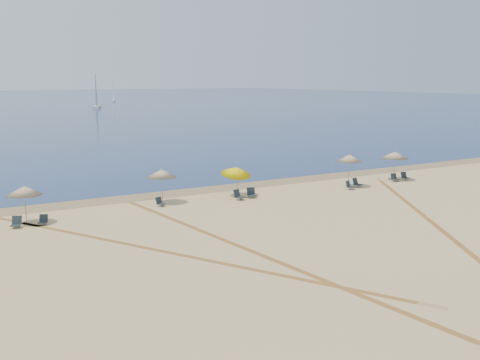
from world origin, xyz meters
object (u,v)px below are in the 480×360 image
at_px(umbrella_3, 236,171).
at_px(chair_2, 16,223).
at_px(umbrella_2, 162,173).
at_px(chair_10, 405,176).
at_px(chair_9, 395,178).
at_px(umbrella_1, 24,191).
at_px(sailboat_0, 96,98).
at_px(chair_7, 350,186).
at_px(chair_5, 238,195).
at_px(sailboat_2, 114,95).
at_px(umbrella_5, 395,155).
at_px(chair_4, 160,202).
at_px(chair_3, 43,220).
at_px(chair_8, 357,183).
at_px(umbrella_4, 349,158).
at_px(chair_6, 251,193).

height_order(umbrella_3, chair_2, umbrella_3).
distance_m(umbrella_2, chair_10, 21.52).
bearing_deg(chair_9, chair_10, 12.18).
height_order(chair_2, chair_9, chair_9).
xyz_separation_m(umbrella_1, umbrella_2, (9.16, 1.21, 0.08)).
distance_m(umbrella_3, sailboat_0, 128.65).
bearing_deg(sailboat_0, umbrella_1, -83.64).
relative_size(chair_7, sailboat_0, 0.08).
bearing_deg(umbrella_3, chair_5, -112.57).
relative_size(umbrella_1, chair_10, 3.47).
distance_m(sailboat_0, sailboat_2, 51.89).
distance_m(umbrella_5, chair_4, 21.13).
bearing_deg(chair_7, chair_3, 153.95).
relative_size(chair_7, chair_8, 0.98).
distance_m(umbrella_4, chair_9, 5.27).
xyz_separation_m(chair_2, chair_8, (25.47, -0.36, 0.02)).
relative_size(chair_9, chair_10, 1.03).
bearing_deg(umbrella_1, umbrella_5, -0.45).
height_order(chair_2, sailboat_0, sailboat_0).
xyz_separation_m(umbrella_5, chair_6, (-14.26, -0.16, -1.81)).
distance_m(chair_8, sailboat_2, 179.19).
xyz_separation_m(chair_4, chair_7, (14.97, -1.95, 0.03)).
height_order(umbrella_1, chair_7, umbrella_1).
relative_size(chair_5, chair_9, 1.26).
relative_size(chair_5, sailboat_0, 0.09).
bearing_deg(chair_4, umbrella_2, 36.36).
height_order(umbrella_2, chair_8, umbrella_2).
height_order(chair_3, chair_8, chair_8).
relative_size(chair_5, chair_7, 1.07).
relative_size(umbrella_3, sailboat_2, 0.31).
relative_size(chair_4, chair_5, 0.84).
xyz_separation_m(umbrella_2, sailboat_2, (51.02, 173.37, 0.24)).
bearing_deg(umbrella_4, chair_10, -0.09).
bearing_deg(umbrella_2, chair_5, -19.37).
bearing_deg(umbrella_1, umbrella_2, 7.53).
xyz_separation_m(umbrella_3, chair_7, (8.88, -2.24, -1.58)).
distance_m(umbrella_5, sailboat_2, 177.46).
bearing_deg(umbrella_2, sailboat_2, 73.60).
bearing_deg(umbrella_5, sailboat_2, 80.10).
height_order(chair_4, chair_9, chair_9).
bearing_deg(chair_7, umbrella_5, -11.04).
height_order(chair_8, sailboat_0, sailboat_0).
xyz_separation_m(chair_8, chair_9, (4.38, 0.23, -0.02)).
bearing_deg(chair_8, umbrella_1, 160.19).
height_order(umbrella_4, chair_8, umbrella_4).
bearing_deg(umbrella_3, chair_8, -9.54).
bearing_deg(umbrella_4, chair_5, 179.44).
xyz_separation_m(chair_3, chair_4, (7.82, 1.10, 0.01)).
xyz_separation_m(umbrella_3, umbrella_5, (14.95, -0.86, 0.25)).
distance_m(chair_4, chair_8, 16.23).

